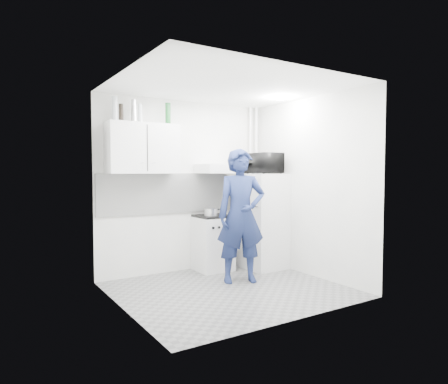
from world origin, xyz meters
TOP-DOWN VIEW (x-y plane):
  - floor at (0.00, 0.00)m, footprint 2.80×2.80m
  - ceiling at (0.00, 0.00)m, footprint 2.80×2.80m
  - wall_back at (0.00, 1.25)m, footprint 2.80×0.00m
  - wall_left at (-1.40, 0.00)m, footprint 0.00×2.60m
  - wall_right at (1.40, 0.00)m, footprint 0.00×2.60m
  - person at (0.34, 0.24)m, footprint 0.78×0.64m
  - stove at (0.34, 1.00)m, footprint 0.52×0.52m
  - fridge at (1.10, 0.69)m, footprint 0.64×0.64m
  - stove_top at (0.34, 1.00)m, footprint 0.49×0.49m
  - saucepan at (0.28, 0.95)m, footprint 0.20×0.20m
  - microwave at (1.10, 0.69)m, footprint 0.62×0.45m
  - bottle_a at (-1.14, 1.07)m, footprint 0.08×0.08m
  - bottle_b at (-1.05, 1.07)m, footprint 0.06×0.06m
  - bottle_c at (-0.87, 1.07)m, footprint 0.08×0.08m
  - bottle_d at (-0.78, 1.07)m, footprint 0.06×0.06m
  - bottle_e at (-0.36, 1.07)m, footprint 0.08×0.08m
  - upper_cabinet at (-0.75, 1.07)m, footprint 1.00×0.35m
  - range_hood at (0.45, 1.00)m, footprint 0.60×0.50m
  - backsplash at (0.00, 1.24)m, footprint 2.74×0.03m
  - pipe_a at (1.30, 1.17)m, footprint 0.05×0.05m
  - pipe_b at (1.18, 1.17)m, footprint 0.04×0.04m
  - ceiling_spot_fixture at (1.00, 0.20)m, footprint 0.10×0.10m

SIDE VIEW (x-z plane):
  - floor at x=0.00m, z-range 0.00..0.00m
  - stove at x=0.34m, z-range 0.00..0.82m
  - fridge at x=1.10m, z-range 0.00..1.49m
  - stove_top at x=0.34m, z-range 0.82..0.86m
  - saucepan at x=0.28m, z-range 0.86..0.97m
  - person at x=0.34m, z-range 0.00..1.84m
  - backsplash at x=0.00m, z-range 0.90..1.50m
  - wall_left at x=-1.40m, z-range 0.00..2.60m
  - wall_right at x=1.40m, z-range 0.00..2.60m
  - pipe_a at x=1.30m, z-range 0.00..2.60m
  - pipe_b at x=1.18m, z-range 0.00..2.60m
  - wall_back at x=0.00m, z-range -0.10..2.70m
  - range_hood at x=0.45m, z-range 1.50..1.64m
  - microwave at x=1.10m, z-range 1.49..1.81m
  - upper_cabinet at x=-0.75m, z-range 1.50..2.20m
  - bottle_b at x=-1.05m, z-range 2.20..2.44m
  - bottle_d at x=-0.78m, z-range 2.20..2.46m
  - bottle_c at x=-0.87m, z-range 2.20..2.51m
  - bottle_e at x=-0.36m, z-range 2.20..2.51m
  - bottle_a at x=-1.14m, z-range 2.20..2.53m
  - ceiling_spot_fixture at x=1.00m, z-range 2.56..2.58m
  - ceiling at x=0.00m, z-range 2.60..2.60m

